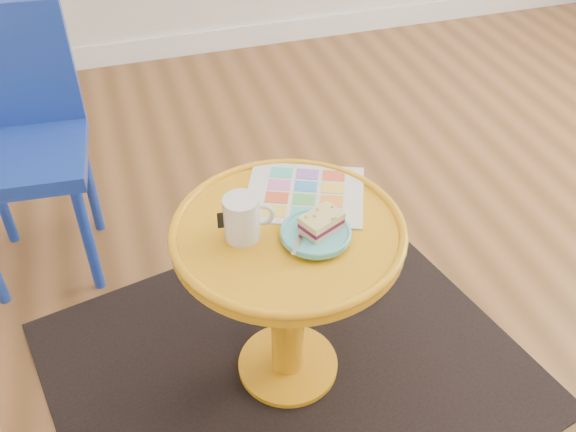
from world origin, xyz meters
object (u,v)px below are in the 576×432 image
object	(u,v)px
side_table	(288,274)
mug	(243,217)
chair	(20,131)
newspaper	(305,194)
plate	(316,234)

from	to	relation	value
side_table	mug	xyz separation A→B (m)	(-0.11, 0.01, 0.21)
chair	newspaper	size ratio (longest dim) A/B	2.88
chair	newspaper	xyz separation A→B (m)	(0.71, -0.63, 0.05)
newspaper	plate	world-z (taller)	plate
chair	newspaper	world-z (taller)	chair
side_table	mug	size ratio (longest dim) A/B	4.71
chair	side_table	bearing A→B (deg)	-44.64
mug	plate	distance (m)	0.18
newspaper	plate	size ratio (longest dim) A/B	1.80
chair	plate	xyz separation A→B (m)	(0.68, -0.80, 0.06)
side_table	chair	size ratio (longest dim) A/B	0.66
side_table	plate	world-z (taller)	plate
newspaper	chair	bearing A→B (deg)	162.07
side_table	newspaper	distance (m)	0.21
chair	plate	distance (m)	1.05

